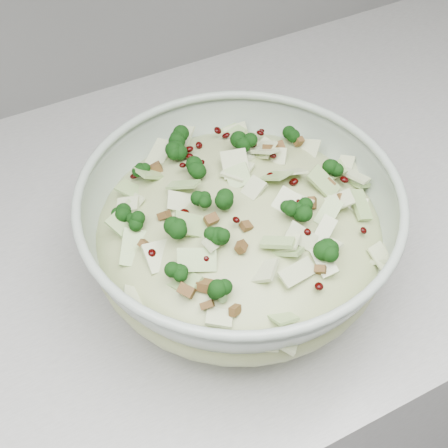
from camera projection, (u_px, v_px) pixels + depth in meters
name	position (u px, v px, depth m)	size (l,w,h in m)	color
mixing_bowl	(239.00, 233.00, 0.62)	(0.34, 0.34, 0.12)	#A7B8A8
salad	(239.00, 220.00, 0.60)	(0.35, 0.35, 0.12)	tan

